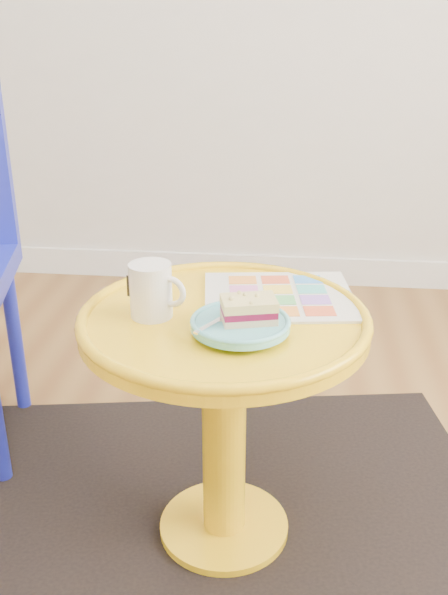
# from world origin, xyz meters

# --- Properties ---
(rug) EXTENTS (1.46, 1.30, 0.01)m
(rug) POSITION_xyz_m (0.34, 0.45, 0.00)
(rug) COLOR black
(rug) RESTS_ON ground
(side_table) EXTENTS (0.57, 0.57, 0.54)m
(side_table) POSITION_xyz_m (0.34, 0.45, 0.39)
(side_table) COLOR yellow
(side_table) RESTS_ON ground
(newspaper) EXTENTS (0.34, 0.30, 0.01)m
(newspaper) POSITION_xyz_m (0.45, 0.55, 0.55)
(newspaper) COLOR silver
(newspaper) RESTS_ON side_table
(mug) EXTENTS (0.12, 0.08, 0.11)m
(mug) POSITION_xyz_m (0.20, 0.43, 0.60)
(mug) COLOR white
(mug) RESTS_ON side_table
(plate) EXTENTS (0.19, 0.19, 0.02)m
(plate) POSITION_xyz_m (0.38, 0.37, 0.56)
(plate) COLOR #5BB8C1
(plate) RESTS_ON newspaper
(cake_slice) EXTENTS (0.11, 0.09, 0.04)m
(cake_slice) POSITION_xyz_m (0.40, 0.38, 0.59)
(cake_slice) COLOR #D3BC8C
(cake_slice) RESTS_ON plate
(fork) EXTENTS (0.09, 0.13, 0.00)m
(fork) POSITION_xyz_m (0.35, 0.37, 0.57)
(fork) COLOR silver
(fork) RESTS_ON plate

